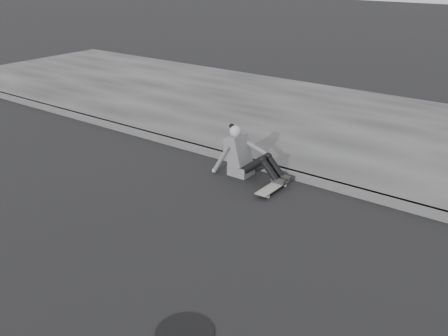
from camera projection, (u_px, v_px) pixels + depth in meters
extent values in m
plane|color=black|center=(173.00, 232.00, 6.84)|extent=(80.00, 80.00, 0.00)
cube|color=#484848|center=(272.00, 169.00, 8.72)|extent=(24.00, 0.16, 0.12)
cube|color=#3E3E3E|center=(344.00, 126.00, 10.95)|extent=(24.00, 6.00, 0.12)
cylinder|color=black|center=(185.00, 332.00, 5.00)|extent=(0.60, 0.60, 0.01)
cylinder|color=#979893|center=(260.00, 194.00, 7.87)|extent=(0.03, 0.05, 0.05)
cylinder|color=#979893|center=(268.00, 197.00, 7.79)|extent=(0.03, 0.05, 0.05)
cylinder|color=#979893|center=(277.00, 183.00, 8.26)|extent=(0.03, 0.05, 0.05)
cylinder|color=#979893|center=(285.00, 185.00, 8.17)|extent=(0.03, 0.05, 0.05)
cube|color=#323235|center=(264.00, 194.00, 7.82)|extent=(0.16, 0.04, 0.03)
cube|color=#323235|center=(281.00, 183.00, 8.20)|extent=(0.16, 0.04, 0.03)
cube|color=slate|center=(273.00, 187.00, 8.00)|extent=(0.20, 0.78, 0.02)
cube|color=#59585B|center=(241.00, 170.00, 8.62)|extent=(0.36, 0.34, 0.18)
cube|color=#59585B|center=(238.00, 150.00, 8.53)|extent=(0.37, 0.40, 0.57)
cube|color=#59585B|center=(232.00, 142.00, 8.55)|extent=(0.14, 0.30, 0.20)
cylinder|color=#9C9C9C|center=(236.00, 136.00, 8.46)|extent=(0.09, 0.09, 0.08)
sphere|color=#9C9C9C|center=(235.00, 131.00, 8.43)|extent=(0.20, 0.20, 0.20)
sphere|color=black|center=(232.00, 126.00, 8.47)|extent=(0.09, 0.09, 0.09)
cylinder|color=black|center=(254.00, 165.00, 8.31)|extent=(0.43, 0.13, 0.39)
cylinder|color=black|center=(260.00, 162.00, 8.44)|extent=(0.43, 0.13, 0.39)
cylinder|color=black|center=(269.00, 169.00, 8.14)|extent=(0.35, 0.11, 0.36)
cylinder|color=black|center=(275.00, 166.00, 8.28)|extent=(0.35, 0.11, 0.36)
sphere|color=black|center=(262.00, 160.00, 8.16)|extent=(0.13, 0.13, 0.13)
sphere|color=black|center=(268.00, 156.00, 8.30)|extent=(0.13, 0.13, 0.13)
cube|color=#242424|center=(278.00, 181.00, 8.10)|extent=(0.24, 0.08, 0.07)
cube|color=#242424|center=(284.00, 177.00, 8.24)|extent=(0.24, 0.08, 0.07)
cylinder|color=#59585B|center=(221.00, 159.00, 8.54)|extent=(0.38, 0.08, 0.58)
sphere|color=#9C9C9C|center=(214.00, 170.00, 8.71)|extent=(0.08, 0.08, 0.08)
cylinder|color=#59585B|center=(255.00, 147.00, 8.49)|extent=(0.48, 0.08, 0.21)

